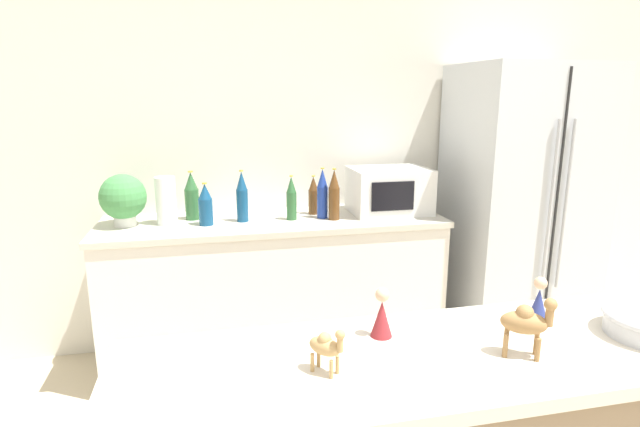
% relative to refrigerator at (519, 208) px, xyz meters
% --- Properties ---
extents(wall_back, '(8.00, 0.06, 2.55)m').
position_rel_refrigerator_xyz_m(wall_back, '(-1.28, 0.40, 0.36)').
color(wall_back, silver).
rests_on(wall_back, ground_plane).
extents(back_counter, '(2.04, 0.63, 0.91)m').
position_rel_refrigerator_xyz_m(back_counter, '(-1.60, 0.07, -0.46)').
color(back_counter, silver).
rests_on(back_counter, ground_plane).
extents(refrigerator, '(0.84, 0.73, 1.82)m').
position_rel_refrigerator_xyz_m(refrigerator, '(0.00, 0.00, 0.00)').
color(refrigerator, silver).
rests_on(refrigerator, ground_plane).
extents(potted_plant, '(0.26, 0.26, 0.30)m').
position_rel_refrigerator_xyz_m(potted_plant, '(-2.45, 0.08, 0.16)').
color(potted_plant, silver).
rests_on(potted_plant, back_counter).
extents(paper_towel_roll, '(0.11, 0.11, 0.27)m').
position_rel_refrigerator_xyz_m(paper_towel_roll, '(-2.22, 0.08, 0.13)').
color(paper_towel_roll, white).
rests_on(paper_towel_roll, back_counter).
extents(microwave, '(0.48, 0.37, 0.28)m').
position_rel_refrigerator_xyz_m(microwave, '(-0.87, 0.09, 0.14)').
color(microwave, white).
rests_on(microwave, back_counter).
extents(back_bottle_0, '(0.07, 0.07, 0.31)m').
position_rel_refrigerator_xyz_m(back_bottle_0, '(-1.31, 0.03, 0.14)').
color(back_bottle_0, navy).
rests_on(back_bottle_0, back_counter).
extents(back_bottle_1, '(0.06, 0.06, 0.27)m').
position_rel_refrigerator_xyz_m(back_bottle_1, '(-1.50, 0.03, 0.12)').
color(back_bottle_1, '#2D6033').
rests_on(back_bottle_1, back_counter).
extents(back_bottle_2, '(0.08, 0.08, 0.25)m').
position_rel_refrigerator_xyz_m(back_bottle_2, '(-2.00, 0.01, 0.11)').
color(back_bottle_2, navy).
rests_on(back_bottle_2, back_counter).
extents(back_bottle_3, '(0.07, 0.07, 0.30)m').
position_rel_refrigerator_xyz_m(back_bottle_3, '(-1.79, 0.05, 0.14)').
color(back_bottle_3, navy).
rests_on(back_bottle_3, back_counter).
extents(back_bottle_4, '(0.06, 0.06, 0.24)m').
position_rel_refrigerator_xyz_m(back_bottle_4, '(-1.34, 0.14, 0.11)').
color(back_bottle_4, brown).
rests_on(back_bottle_4, back_counter).
extents(back_bottle_5, '(0.08, 0.08, 0.29)m').
position_rel_refrigerator_xyz_m(back_bottle_5, '(-2.08, 0.16, 0.14)').
color(back_bottle_5, '#2D6033').
rests_on(back_bottle_5, back_counter).
extents(back_bottle_6, '(0.07, 0.07, 0.31)m').
position_rel_refrigerator_xyz_m(back_bottle_6, '(-1.25, -0.02, 0.14)').
color(back_bottle_6, brown).
rests_on(back_bottle_6, back_counter).
extents(camel_figurine, '(0.12, 0.10, 0.16)m').
position_rel_refrigerator_xyz_m(camel_figurine, '(-1.23, -1.86, 0.19)').
color(camel_figurine, olive).
rests_on(camel_figurine, bar_counter).
extents(camel_figurine_second, '(0.09, 0.09, 0.12)m').
position_rel_refrigerator_xyz_m(camel_figurine_second, '(-1.72, -1.83, 0.17)').
color(camel_figurine_second, tan).
rests_on(camel_figurine_second, bar_counter).
extents(wise_man_figurine_crimson, '(0.06, 0.06, 0.13)m').
position_rel_refrigerator_xyz_m(wise_man_figurine_crimson, '(-1.54, -1.68, 0.16)').
color(wise_man_figurine_crimson, maroon).
rests_on(wise_man_figurine_crimson, bar_counter).
extents(wise_man_figurine_purple, '(0.06, 0.06, 0.13)m').
position_rel_refrigerator_xyz_m(wise_man_figurine_purple, '(-1.08, -1.69, 0.16)').
color(wise_man_figurine_purple, navy).
rests_on(wise_man_figurine_purple, bar_counter).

